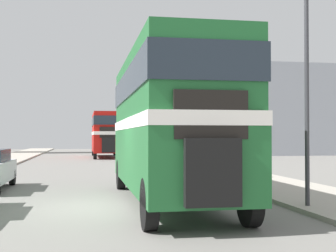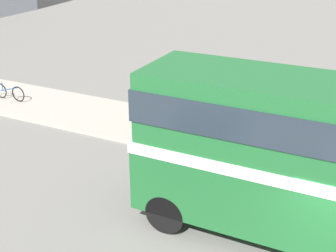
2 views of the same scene
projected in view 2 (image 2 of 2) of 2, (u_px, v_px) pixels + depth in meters
The scene contains 3 objects.
double_decker_bus at pixel (336, 158), 10.78m from camera, with size 2.50×9.85×4.27m.
pedestrian_walking at pixel (171, 111), 17.25m from camera, with size 0.37×0.37×1.83m.
bicycle_on_pavement at pixel (9, 92), 21.14m from camera, with size 0.05×1.76×0.78m.
Camera 2 is at (-8.28, -0.20, 7.55)m, focal length 50.00 mm.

